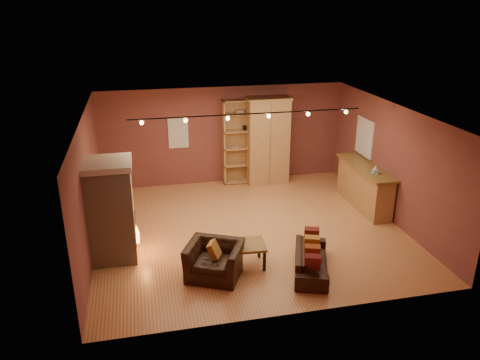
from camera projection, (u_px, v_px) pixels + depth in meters
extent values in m
plane|color=#AF6D3E|center=(250.00, 229.00, 11.01)|extent=(7.00, 7.00, 0.00)
plane|color=#562D1B|center=(251.00, 112.00, 10.00)|extent=(7.00, 7.00, 0.00)
cube|color=brown|center=(224.00, 135.00, 13.47)|extent=(7.00, 0.02, 2.80)
cube|color=brown|center=(88.00, 186.00, 9.80)|extent=(0.02, 6.50, 2.80)
cube|color=brown|center=(392.00, 163.00, 11.21)|extent=(0.02, 6.50, 2.80)
cube|color=tan|center=(111.00, 213.00, 9.49)|extent=(0.90, 0.90, 2.00)
cube|color=beige|center=(106.00, 164.00, 9.11)|extent=(0.98, 0.98, 0.12)
cube|color=black|center=(133.00, 229.00, 9.72)|extent=(0.10, 0.65, 0.55)
cone|color=orange|center=(137.00, 234.00, 9.77)|extent=(0.10, 0.10, 0.22)
cube|color=silver|center=(178.00, 133.00, 13.13)|extent=(0.56, 0.04, 0.86)
cube|color=tan|center=(239.00, 140.00, 13.60)|extent=(1.01, 0.04, 2.46)
cube|color=tan|center=(224.00, 143.00, 13.34)|extent=(0.04, 0.39, 2.46)
cube|color=tan|center=(256.00, 141.00, 13.54)|extent=(0.04, 0.39, 2.46)
cube|color=gray|center=(234.00, 147.00, 13.45)|extent=(0.18, 0.12, 0.05)
cube|color=black|center=(245.00, 128.00, 13.32)|extent=(0.10, 0.10, 0.12)
cube|color=tan|center=(240.00, 181.00, 13.87)|extent=(1.01, 0.39, 0.04)
cube|color=tan|center=(240.00, 164.00, 13.68)|extent=(1.01, 0.39, 0.03)
cube|color=tan|center=(240.00, 148.00, 13.50)|extent=(1.01, 0.39, 0.04)
cube|color=tan|center=(240.00, 131.00, 13.32)|extent=(1.01, 0.39, 0.04)
cube|color=tan|center=(240.00, 113.00, 13.14)|extent=(1.01, 0.39, 0.04)
cube|color=tan|center=(240.00, 100.00, 13.00)|extent=(1.01, 0.39, 0.04)
cube|color=tan|center=(267.00, 142.00, 13.48)|extent=(1.18, 0.64, 2.46)
cube|color=olive|center=(270.00, 145.00, 13.19)|extent=(0.02, 0.01, 2.36)
cube|color=tan|center=(268.00, 98.00, 13.03)|extent=(1.24, 0.70, 0.06)
cube|color=tan|center=(364.00, 187.00, 12.08)|extent=(0.50, 2.18, 1.04)
cube|color=olive|center=(366.00, 167.00, 11.88)|extent=(0.62, 2.30, 0.06)
cube|color=#81B5CE|center=(375.00, 172.00, 11.33)|extent=(0.14, 0.14, 0.11)
cone|color=white|center=(376.00, 167.00, 11.29)|extent=(0.08, 0.08, 0.10)
cube|color=silver|center=(365.00, 137.00, 12.39)|extent=(0.05, 0.90, 1.00)
imported|color=black|center=(311.00, 257.00, 9.22)|extent=(0.99, 1.68, 0.63)
cube|color=maroon|center=(313.00, 262.00, 8.64)|extent=(0.36, 0.32, 0.36)
cube|color=#A24020|center=(312.00, 252.00, 8.97)|extent=(0.36, 0.32, 0.36)
cube|color=#B4772E|center=(312.00, 243.00, 9.31)|extent=(0.36, 0.32, 0.36)
cube|color=maroon|center=(312.00, 234.00, 9.65)|extent=(0.36, 0.32, 0.36)
imported|color=black|center=(214.00, 255.00, 9.01)|extent=(1.23, 1.06, 0.91)
cube|color=#B4772E|center=(214.00, 250.00, 8.97)|extent=(0.34, 0.37, 0.34)
cube|color=olive|center=(249.00, 245.00, 9.37)|extent=(0.68, 0.68, 0.05)
cube|color=black|center=(239.00, 264.00, 9.17)|extent=(0.05, 0.05, 0.43)
cube|color=black|center=(265.00, 261.00, 9.27)|extent=(0.05, 0.05, 0.43)
cube|color=black|center=(233.00, 251.00, 9.65)|extent=(0.05, 0.05, 0.43)
cube|color=black|center=(258.00, 248.00, 9.76)|extent=(0.05, 0.05, 0.43)
cylinder|color=black|center=(248.00, 114.00, 10.21)|extent=(5.20, 0.03, 0.03)
sphere|color=#FFD88C|center=(142.00, 123.00, 9.78)|extent=(0.09, 0.09, 0.09)
sphere|color=#FFD88C|center=(186.00, 120.00, 9.96)|extent=(0.09, 0.09, 0.09)
sphere|color=#FFD88C|center=(228.00, 118.00, 10.15)|extent=(0.09, 0.09, 0.09)
sphere|color=#FFD88C|center=(269.00, 116.00, 10.33)|extent=(0.09, 0.09, 0.09)
sphere|color=#FFD88C|center=(308.00, 114.00, 10.52)|extent=(0.09, 0.09, 0.09)
sphere|color=#FFD88C|center=(346.00, 112.00, 10.70)|extent=(0.09, 0.09, 0.09)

